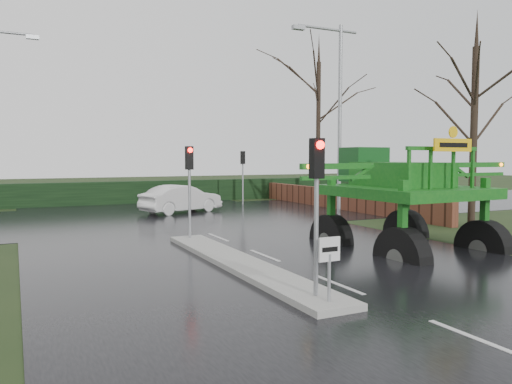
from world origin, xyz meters
name	(u,v)px	position (x,y,z in m)	size (l,w,h in m)	color
ground	(338,285)	(0.00, 0.00, 0.00)	(140.00, 140.00, 0.00)	black
road_main	(201,231)	(0.00, 10.00, 0.00)	(14.00, 80.00, 0.02)	black
road_cross	(163,216)	(0.00, 16.00, 0.01)	(80.00, 12.00, 0.02)	black
median_island	(240,263)	(-1.30, 3.00, 0.09)	(1.20, 10.00, 0.16)	gray
hedge_row	(131,192)	(0.00, 24.00, 0.75)	(44.00, 0.90, 1.50)	black
brick_wall	(328,198)	(10.50, 16.00, 0.60)	(0.40, 20.00, 1.20)	#592D1E
keep_left_sign	(329,259)	(-1.30, -1.50, 1.06)	(0.50, 0.07, 1.35)	gray
traffic_signal_near	(317,183)	(-1.30, -1.01, 2.59)	(0.26, 0.33, 3.52)	gray
traffic_signal_mid	(189,172)	(-1.30, 7.49, 2.59)	(0.26, 0.33, 3.52)	gray
traffic_signal_far	(243,165)	(6.50, 20.01, 2.59)	(0.26, 0.33, 3.52)	gray
street_light_right	(335,102)	(8.19, 12.00, 5.99)	(3.85, 0.30, 10.00)	gray
tree_right_near	(474,111)	(11.50, 6.00, 5.20)	(5.60, 5.60, 9.64)	black
tree_right_far	(318,111)	(13.00, 21.00, 6.50)	(7.00, 7.00, 12.05)	black
crop_sprayer	(398,180)	(3.49, 1.89, 2.42)	(9.14, 5.79, 5.11)	black
white_sedan	(181,213)	(1.34, 16.98, 0.00)	(1.65, 4.72, 1.55)	silver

